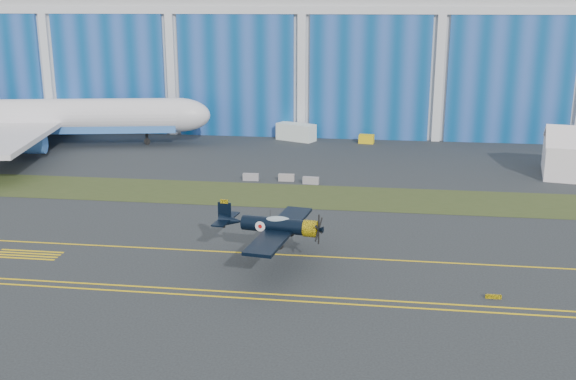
# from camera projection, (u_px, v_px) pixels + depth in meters

# --- Properties ---
(ground) EXTENTS (260.00, 260.00, 0.00)m
(ground) POSITION_uv_depth(u_px,v_px,m) (242.00, 234.00, 65.74)
(ground) COLOR #2B3033
(ground) RESTS_ON ground
(grass_median) EXTENTS (260.00, 10.00, 0.02)m
(grass_median) POSITION_uv_depth(u_px,v_px,m) (266.00, 195.00, 79.09)
(grass_median) COLOR #475128
(grass_median) RESTS_ON ground
(hangar) EXTENTS (220.00, 45.70, 30.00)m
(hangar) POSITION_uv_depth(u_px,v_px,m) (315.00, 39.00, 130.20)
(hangar) COLOR silver
(hangar) RESTS_ON ground
(taxiway_centreline) EXTENTS (200.00, 0.20, 0.02)m
(taxiway_centreline) POSITION_uv_depth(u_px,v_px,m) (231.00, 252.00, 60.97)
(taxiway_centreline) COLOR yellow
(taxiway_centreline) RESTS_ON ground
(edge_line_near) EXTENTS (80.00, 0.20, 0.02)m
(edge_line_near) POSITION_uv_depth(u_px,v_px,m) (205.00, 296.00, 51.90)
(edge_line_near) COLOR yellow
(edge_line_near) RESTS_ON ground
(edge_line_far) EXTENTS (80.00, 0.20, 0.02)m
(edge_line_far) POSITION_uv_depth(u_px,v_px,m) (208.00, 290.00, 52.86)
(edge_line_far) COLOR yellow
(edge_line_far) RESTS_ON ground
(hold_short_ladder) EXTENTS (6.00, 2.40, 0.02)m
(hold_short_ladder) POSITION_uv_depth(u_px,v_px,m) (28.00, 255.00, 60.37)
(hold_short_ladder) COLOR yellow
(hold_short_ladder) RESTS_ON ground
(guard_board_right) EXTENTS (1.20, 0.15, 0.35)m
(guard_board_right) POSITION_uv_depth(u_px,v_px,m) (493.00, 297.00, 51.36)
(guard_board_right) COLOR yellow
(guard_board_right) RESTS_ON ground
(warbird) EXTENTS (12.18, 14.01, 3.74)m
(warbird) POSITION_uv_depth(u_px,v_px,m) (274.00, 225.00, 57.01)
(warbird) COLOR black
(warbird) RESTS_ON ground
(jetliner) EXTENTS (68.73, 61.57, 20.91)m
(jetliner) POSITION_uv_depth(u_px,v_px,m) (35.00, 79.00, 103.31)
(jetliner) COLOR white
(jetliner) RESTS_ON ground
(shipping_container) EXTENTS (6.79, 4.92, 2.74)m
(shipping_container) POSITION_uv_depth(u_px,v_px,m) (296.00, 132.00, 109.98)
(shipping_container) COLOR white
(shipping_container) RESTS_ON ground
(tug) EXTENTS (2.52, 1.76, 1.38)m
(tug) POSITION_uv_depth(u_px,v_px,m) (366.00, 139.00, 107.91)
(tug) COLOR yellow
(tug) RESTS_ON ground
(barrier_a) EXTENTS (2.01, 0.63, 0.90)m
(barrier_a) POSITION_uv_depth(u_px,v_px,m) (251.00, 177.00, 85.37)
(barrier_a) COLOR gray
(barrier_a) RESTS_ON ground
(barrier_b) EXTENTS (2.01, 0.64, 0.90)m
(barrier_b) POSITION_uv_depth(u_px,v_px,m) (286.00, 178.00, 85.09)
(barrier_b) COLOR #9A9391
(barrier_b) RESTS_ON ground
(barrier_c) EXTENTS (2.04, 0.76, 0.90)m
(barrier_c) POSITION_uv_depth(u_px,v_px,m) (311.00, 181.00, 83.69)
(barrier_c) COLOR gray
(barrier_c) RESTS_ON ground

